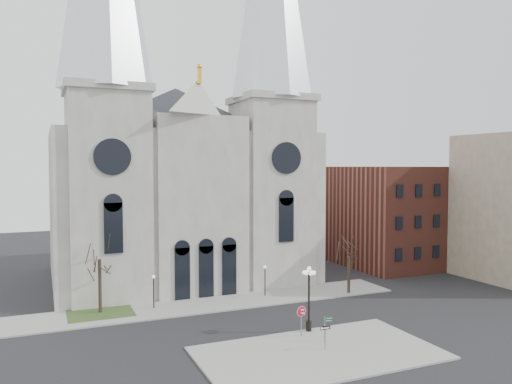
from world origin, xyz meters
name	(u,v)px	position (x,y,z in m)	size (l,w,h in m)	color
ground	(256,338)	(0.00, 0.00, 0.00)	(160.00, 160.00, 0.00)	black
sidewalk_near	(319,353)	(3.00, -5.00, 0.07)	(18.00, 10.00, 0.14)	gray
sidewalk_far	(214,303)	(0.00, 11.00, 0.07)	(40.00, 6.00, 0.14)	gray
grass_patch	(100,313)	(-11.00, 12.00, 0.09)	(6.00, 5.00, 0.18)	#314D21
cathedral	(182,130)	(0.00, 22.86, 18.48)	(33.00, 26.66, 54.00)	gray
bg_building_brick	(386,215)	(30.00, 22.00, 7.00)	(14.00, 18.00, 14.00)	brown
tree_left	(99,256)	(-11.00, 12.00, 5.58)	(3.20, 3.20, 7.50)	black
tree_right	(349,254)	(15.00, 9.00, 4.47)	(3.20, 3.20, 6.00)	black
ped_lamp_left	(154,286)	(-6.00, 11.50, 2.33)	(0.32, 0.32, 3.26)	black
ped_lamp_right	(265,275)	(6.00, 11.50, 2.33)	(0.32, 0.32, 3.26)	black
stop_sign	(301,315)	(3.47, -1.36, 1.93)	(0.88, 0.28, 2.51)	slate
globe_lamp	(309,290)	(4.66, -0.50, 3.61)	(1.43, 1.43, 5.53)	black
one_way_sign	(325,332)	(3.72, -4.71, 1.45)	(0.83, 0.10, 1.90)	slate
street_name_sign	(326,327)	(4.58, -3.37, 1.37)	(0.64, 0.22, 2.06)	slate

